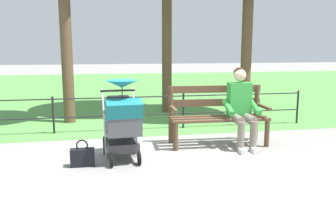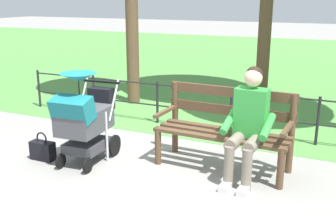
% 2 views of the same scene
% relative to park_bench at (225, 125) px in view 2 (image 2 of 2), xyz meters
% --- Properties ---
extents(ground_plane, '(60.00, 60.00, 0.00)m').
position_rel_park_bench_xyz_m(ground_plane, '(0.90, 0.12, -0.53)').
color(ground_plane, gray).
extents(grass_lawn, '(40.00, 16.00, 0.01)m').
position_rel_park_bench_xyz_m(grass_lawn, '(0.90, -8.68, -0.52)').
color(grass_lawn, '#518E42').
rests_on(grass_lawn, ground).
extents(park_bench, '(1.62, 0.66, 0.96)m').
position_rel_park_bench_xyz_m(park_bench, '(0.00, 0.00, 0.00)').
color(park_bench, brown).
rests_on(park_bench, ground).
extents(person_on_bench, '(0.55, 0.74, 1.28)m').
position_rel_park_bench_xyz_m(person_on_bench, '(-0.33, 0.22, 0.15)').
color(person_on_bench, slate).
rests_on(person_on_bench, ground).
extents(stroller, '(0.55, 0.92, 1.15)m').
position_rel_park_bench_xyz_m(stroller, '(1.60, 0.61, 0.07)').
color(stroller, black).
rests_on(stroller, ground).
extents(handbag, '(0.32, 0.14, 0.37)m').
position_rel_park_bench_xyz_m(handbag, '(2.16, 0.78, -0.40)').
color(handbag, black).
rests_on(handbag, ground).
extents(park_fence, '(6.24, 0.04, 0.70)m').
position_rel_park_bench_xyz_m(park_fence, '(0.90, -1.24, -0.11)').
color(park_fence, black).
rests_on(park_fence, ground).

